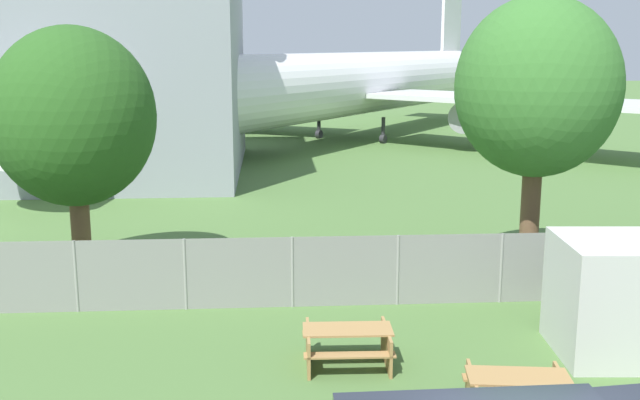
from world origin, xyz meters
The scene contains 6 objects.
perimeter_fence centered at (0.00, 9.79, 0.87)m, with size 56.07×0.07×1.74m.
airplane centered at (1.33, 40.04, 3.63)m, with size 35.39×41.89×11.75m.
picnic_bench_near_cabin centered at (1.09, 4.07, 0.47)m, with size 1.88×1.61×0.76m.
picnic_bench_open_grass centered at (-1.57, 6.39, 0.47)m, with size 1.79×1.44×0.76m.
tree_left_of_cabin centered at (-8.12, 12.38, 4.35)m, with size 4.25×4.25×6.71m.
tree_behind_benches centered at (3.84, 11.59, 5.11)m, with size 4.23×4.23×7.47m.
Camera 1 is at (-3.02, -7.38, 6.22)m, focal length 42.00 mm.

